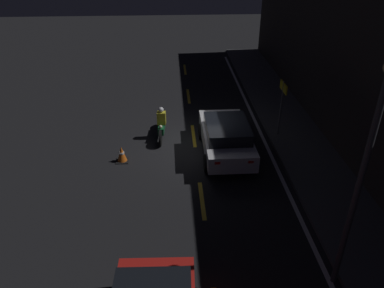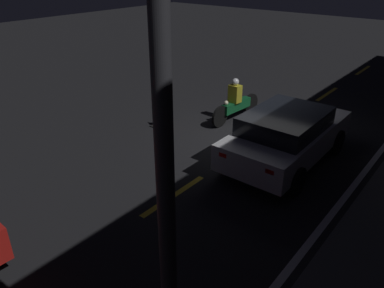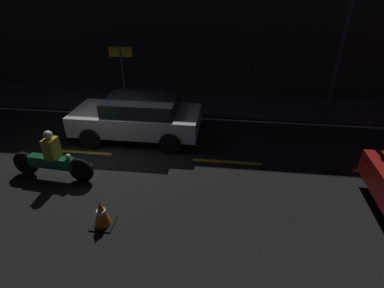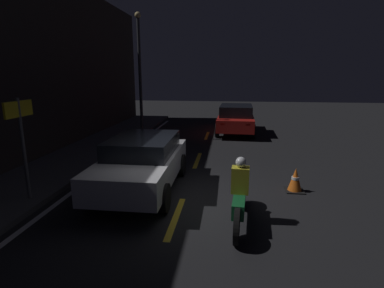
{
  "view_description": "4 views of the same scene",
  "coord_description": "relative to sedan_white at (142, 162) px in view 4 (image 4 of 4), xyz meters",
  "views": [
    {
      "loc": [
        13.31,
        -0.91,
        7.77
      ],
      "look_at": [
        1.83,
        -0.24,
        1.21
      ],
      "focal_mm": 35.0,
      "sensor_mm": 36.0,
      "label": 1
    },
    {
      "loc": [
        8.64,
        4.68,
        4.71
      ],
      "look_at": [
        2.97,
        0.08,
        1.1
      ],
      "focal_mm": 35.0,
      "sensor_mm": 36.0,
      "label": 2
    },
    {
      "loc": [
        3.41,
        -7.46,
        4.68
      ],
      "look_at": [
        2.51,
        -0.34,
        0.72
      ],
      "focal_mm": 28.0,
      "sensor_mm": 36.0,
      "label": 3
    },
    {
      "loc": [
        -6.91,
        -1.1,
        3.05
      ],
      "look_at": [
        2.78,
        0.11,
        0.77
      ],
      "focal_mm": 28.0,
      "sensor_mm": 36.0,
      "label": 4
    }
  ],
  "objects": [
    {
      "name": "ground_plane",
      "position": [
        -0.55,
        -1.18,
        -0.77
      ],
      "size": [
        56.0,
        56.0,
        0.0
      ],
      "primitive_type": "plane",
      "color": "black"
    },
    {
      "name": "raised_curb",
      "position": [
        -0.55,
        3.24,
        -0.7
      ],
      "size": [
        28.0,
        2.38,
        0.14
      ],
      "color": "#424244",
      "rests_on": "ground"
    },
    {
      "name": "lane_dash_c",
      "position": [
        -1.55,
        -1.18,
        -0.77
      ],
      "size": [
        2.0,
        0.14,
        0.01
      ],
      "color": "gold",
      "rests_on": "ground"
    },
    {
      "name": "lane_dash_d",
      "position": [
        2.95,
        -1.18,
        -0.77
      ],
      "size": [
        2.0,
        0.14,
        0.01
      ],
      "color": "gold",
      "rests_on": "ground"
    },
    {
      "name": "lane_dash_e",
      "position": [
        7.45,
        -1.18,
        -0.77
      ],
      "size": [
        2.0,
        0.14,
        0.01
      ],
      "color": "gold",
      "rests_on": "ground"
    },
    {
      "name": "lane_solid_kerb",
      "position": [
        -0.55,
        1.8,
        -0.77
      ],
      "size": [
        25.2,
        0.14,
        0.01
      ],
      "color": "silver",
      "rests_on": "ground"
    },
    {
      "name": "sedan_white",
      "position": [
        0.0,
        0.0,
        0.0
      ],
      "size": [
        4.07,
        1.94,
        1.42
      ],
      "rotation": [
        0.0,
        0.0,
        3.15
      ],
      "color": "silver",
      "rests_on": "ground"
    },
    {
      "name": "taxi_red",
      "position": [
        8.39,
        -2.63,
        0.03
      ],
      "size": [
        4.39,
        2.04,
        1.49
      ],
      "rotation": [
        0.0,
        0.0,
        -0.03
      ],
      "color": "red",
      "rests_on": "ground"
    },
    {
      "name": "motorcycle",
      "position": [
        -1.61,
        -2.53,
        -0.2
      ],
      "size": [
        2.3,
        0.38,
        1.41
      ],
      "rotation": [
        0.0,
        0.0,
        -0.08
      ],
      "color": "black",
      "rests_on": "ground"
    },
    {
      "name": "traffic_cone_near",
      "position": [
        0.34,
        -4.06,
        -0.46
      ],
      "size": [
        0.48,
        0.48,
        0.64
      ],
      "color": "black",
      "rests_on": "ground"
    },
    {
      "name": "shop_sign",
      "position": [
        -1.25,
        2.45,
        1.05
      ],
      "size": [
        0.9,
        0.08,
        2.4
      ],
      "color": "#4C4C51",
      "rests_on": "raised_curb"
    },
    {
      "name": "street_lamp",
      "position": [
        6.42,
        1.9,
        2.47
      ],
      "size": [
        0.28,
        0.28,
        5.76
      ],
      "color": "#333338",
      "rests_on": "ground"
    }
  ]
}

